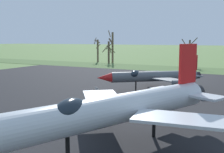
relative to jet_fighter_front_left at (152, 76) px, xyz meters
name	(u,v)px	position (x,y,z in m)	size (l,w,h in m)	color
asphalt_apron	(112,102)	(-1.44, -8.10, -1.83)	(70.09, 57.03, 0.05)	black
grass_verge_strip	(187,70)	(-1.44, 26.42, -1.83)	(130.09, 12.00, 0.06)	#4C6935
jet_fighter_front_left	(152,76)	(0.00, 0.00, 0.00)	(11.58, 10.32, 4.42)	#565B60
info_placard_front_left	(97,90)	(-4.57, -5.84, -1.25)	(0.48, 0.30, 1.00)	black
jet_fighter_front_right	(108,110)	(4.28, -19.48, 0.63)	(11.68, 17.48, 6.09)	silver
bare_tree_far_left	(98,50)	(-28.80, 35.55, 1.64)	(2.02, 2.02, 6.90)	brown
bare_tree_left_of_center	(112,47)	(-23.48, 34.35, 2.59)	(1.88, 1.64, 8.80)	brown
bare_tree_center	(109,52)	(-23.33, 32.02, 1.31)	(3.25, 3.21, 5.87)	brown
bare_tree_right_of_center	(190,51)	(-2.53, 32.98, 1.83)	(3.68, 3.68, 6.80)	brown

